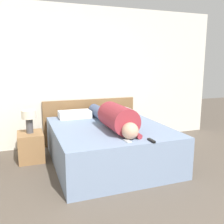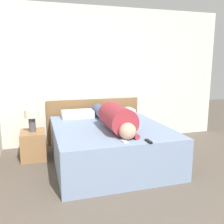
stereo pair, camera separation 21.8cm
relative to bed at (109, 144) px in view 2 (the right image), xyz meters
name	(u,v)px [view 2 (the right image)]	position (x,y,z in m)	size (l,w,h in m)	color
wall_back	(102,76)	(0.19, 1.15, 1.00)	(5.01, 0.06, 2.60)	silver
bed	(109,144)	(0.00, 0.00, 0.00)	(1.69, 1.98, 0.59)	#7589A8
headboard	(94,121)	(0.00, 1.08, 0.14)	(1.81, 0.04, 0.87)	brown
nightstand	(33,145)	(-1.16, 0.52, -0.07)	(0.39, 0.50, 0.45)	olive
table_lamp	(32,117)	(-1.16, 0.52, 0.41)	(0.23, 0.23, 0.37)	#4C4C51
person_lying	(114,118)	(0.03, -0.14, 0.46)	(0.38, 1.79, 0.38)	tan
pillow_near_headboard	(78,114)	(-0.37, 0.77, 0.36)	(0.56, 0.32, 0.13)	white
pillow_second	(119,112)	(0.42, 0.77, 0.35)	(0.53, 0.32, 0.11)	white
tv_remote	(149,141)	(0.24, -0.92, 0.31)	(0.04, 0.15, 0.02)	black
cell_phone	(125,141)	(-0.04, -0.82, 0.30)	(0.06, 0.13, 0.01)	#B2B7BC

